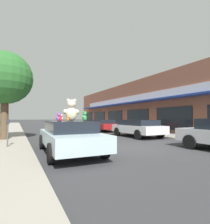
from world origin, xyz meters
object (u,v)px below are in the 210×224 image
Objects in this scene: teddy_bear_purple at (59,117)px; teddy_bear_green at (85,117)px; parked_car_far_center at (138,127)px; parked_car_far_right at (103,125)px; teddy_bear_red at (61,118)px; street_tree at (5,78)px; teddy_bear_orange at (68,119)px; plush_art_car at (69,135)px; teddy_bear_giant at (71,110)px; parking_meter at (8,129)px; teddy_bear_white at (61,118)px.

teddy_bear_purple is 0.84× the size of teddy_bear_green.
parked_car_far_right is (-0.00, 5.98, -0.04)m from parked_car_far_center.
street_tree reaches higher than teddy_bear_red.
parked_car_far_center is at bearing 158.85° from teddy_bear_orange.
plush_art_car is 1.04m from teddy_bear_giant.
teddy_bear_giant reaches higher than parking_meter.
teddy_bear_orange is (-0.66, 0.01, -0.08)m from teddy_bear_green.
teddy_bear_red reaches higher than parking_meter.
teddy_bear_green is at bearing 141.24° from teddy_bear_red.
teddy_bear_purple reaches higher than parking_meter.
plush_art_car is 0.88× the size of street_tree.
parked_car_far_center is (6.88, 4.75, -0.70)m from teddy_bear_red.
teddy_bear_green is 0.67m from teddy_bear_orange.
teddy_bear_white is 0.91× the size of teddy_bear_purple.
parked_car_far_center is (6.20, 3.66, -1.03)m from teddy_bear_giant.
teddy_bear_orange is at bearing -146.66° from parked_car_far_center.
teddy_bear_orange is 7.83m from parked_car_far_center.
teddy_bear_white reaches higher than plush_art_car.
teddy_bear_white reaches higher than parked_car_far_right.
teddy_bear_green is at bearing -63.34° from street_tree.
teddy_bear_red is 7.25m from street_tree.
teddy_bear_red is (-1.03, -0.45, -0.07)m from teddy_bear_green.
teddy_bear_white is at bearing -110.51° from teddy_bear_green.
teddy_bear_orange reaches higher than parked_car_far_right.
plush_art_car is at bearing -96.30° from teddy_bear_green.
teddy_bear_purple is 0.98m from teddy_bear_green.
street_tree reaches higher than parking_meter.
plush_art_car is 14.96× the size of teddy_bear_purple.
teddy_bear_orange is 0.04× the size of street_tree.
street_tree is (-2.70, 5.42, 2.16)m from teddy_bear_giant.
teddy_bear_purple reaches higher than parked_car_far_right.
teddy_bear_purple reaches higher than teddy_bear_white.
parked_car_far_right is at bearing -118.19° from teddy_bear_purple.
teddy_bear_orange reaches higher than parking_meter.
teddy_bear_green reaches higher than parked_car_far_right.
teddy_bear_white is 0.76× the size of teddy_bear_green.
teddy_bear_red is 0.04× the size of street_tree.
street_tree is (-3.04, 6.06, 2.42)m from teddy_bear_green.
parked_car_far_center is 8.71m from parking_meter.
street_tree is at bearing 168.82° from parked_car_far_center.
parking_meter reaches higher than parked_car_far_right.
teddy_bear_green reaches higher than teddy_bear_white.
teddy_bear_orange is at bearing -37.41° from teddy_bear_green.
parking_meter reaches higher than parked_car_far_center.
teddy_bear_orange is at bearing -122.40° from parked_car_far_right.
street_tree is (-2.54, 4.26, 2.46)m from teddy_bear_white.
street_tree is 4.31× the size of parking_meter.
parking_meter is at bearing -81.91° from teddy_bear_green.
plush_art_car is 1.13m from teddy_bear_green.
teddy_bear_purple is at bearing 38.78° from teddy_bear_giant.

